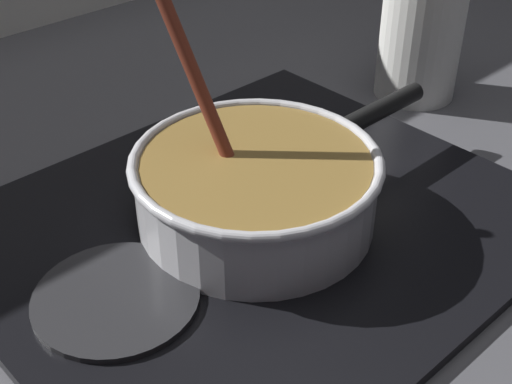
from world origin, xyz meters
name	(u,v)px	position (x,y,z in m)	size (l,w,h in m)	color
ground	(328,314)	(0.00, 0.00, -0.02)	(2.40, 1.60, 0.04)	#4C4C51
hob_plate	(256,226)	(0.02, 0.12, 0.01)	(0.56, 0.48, 0.01)	black
burner_ring	(256,218)	(0.02, 0.12, 0.02)	(0.18, 0.18, 0.01)	#592D0C
spare_burner	(116,298)	(-0.15, 0.12, 0.01)	(0.15, 0.15, 0.01)	#262628
cooking_pan	(257,187)	(0.02, 0.12, 0.05)	(0.39, 0.25, 0.26)	silver
paper_towel_roll	(425,7)	(0.40, 0.20, 0.12)	(0.11, 0.11, 0.25)	white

